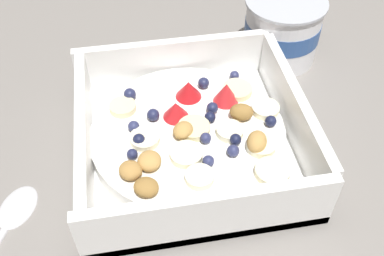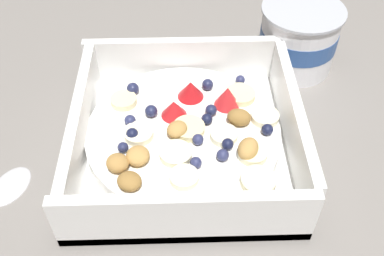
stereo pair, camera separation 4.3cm
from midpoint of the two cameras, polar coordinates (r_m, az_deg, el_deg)
ground_plane at (r=0.47m, az=-3.56°, el=-1.01°), size 2.40×2.40×0.00m
fruit_bowl at (r=0.44m, az=-2.71°, el=-1.03°), size 0.21×0.21×0.06m
spoon at (r=0.44m, az=-25.80°, el=-11.81°), size 0.08×0.17×0.01m
yogurt_cup at (r=0.55m, az=9.18°, el=12.25°), size 0.09×0.09×0.08m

